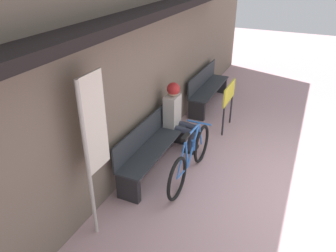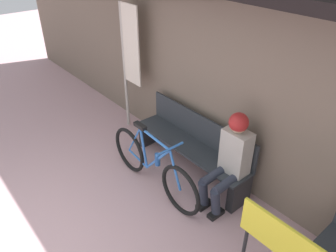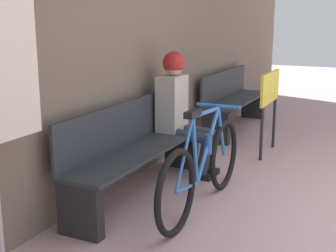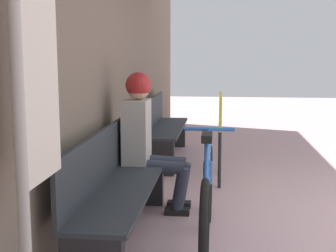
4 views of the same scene
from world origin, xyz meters
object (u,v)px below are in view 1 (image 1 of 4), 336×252
Objects in this scene: banner_pole at (93,138)px; signboard at (229,97)px; park_bench_near at (153,146)px; person_seated at (177,112)px; park_bench_far at (207,88)px; bicycle at (190,158)px.

banner_pole reaches higher than signboard.
person_seated is at bearing -7.96° from park_bench_near.
park_bench_far is 4.44m from banner_pole.
person_seated reaches higher than park_bench_near.
banner_pole is at bearing 179.85° from park_bench_far.
person_seated reaches higher than park_bench_far.
bicycle is 1.38× the size of person_seated.
park_bench_far is at bearing 36.79° from signboard.
park_bench_near is at bearing 87.48° from bicycle.
person_seated is 2.13m from park_bench_far.
banner_pole reaches higher than bicycle.
bicycle reaches higher than park_bench_near.
park_bench_near is 2.86m from park_bench_far.
signboard is (3.32, -0.78, -0.62)m from banner_pole.
park_bench_near is at bearing -0.39° from banner_pole.
park_bench_near and park_bench_far have the same top height.
park_bench_near is 0.92× the size of banner_pole.
banner_pole is (-1.45, 0.69, 0.97)m from bicycle.
bicycle is at bearing 177.24° from signboard.
park_bench_near is 1.11× the size of bicycle.
park_bench_far is 1.88× the size of signboard.
signboard is at bearing -2.76° from bicycle.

